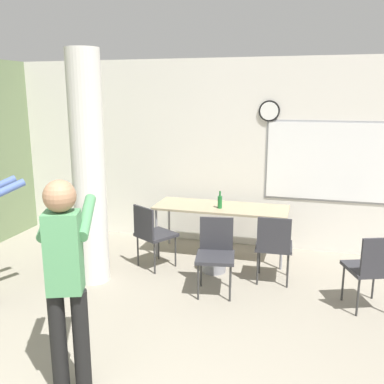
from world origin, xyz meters
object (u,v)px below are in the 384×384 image
Objects in this scene: folding_table at (221,210)px; chair_table_front at (216,250)px; bottle_on_table at (220,202)px; chair_near_pillar at (68,230)px; chair_mid_room at (372,266)px; chair_table_left at (152,232)px; chair_table_right at (274,244)px; person_playing_front at (66,272)px.

folding_table is 2.16× the size of chair_table_front.
chair_near_pillar is at bearing -156.73° from bottle_on_table.
chair_table_left is at bearing 170.02° from chair_mid_room.
chair_mid_room is 1.00× the size of chair_table_right.
chair_table_front is 1.00× the size of chair_table_right.
chair_table_right is (0.81, -0.62, -0.32)m from bottle_on_table.
chair_near_pillar is (-1.90, -0.82, -0.32)m from bottle_on_table.
chair_table_left is at bearing -143.38° from bottle_on_table.
bottle_on_table is 0.14× the size of person_playing_front.
chair_table_front is at bearing -147.16° from chair_table_right.
chair_mid_room is 1.00× the size of chair_near_pillar.
chair_mid_room reaches higher than folding_table.
chair_mid_room and chair_table_right have the same top height.
chair_table_front is (0.17, -1.13, -0.18)m from folding_table.
person_playing_front reaches higher than folding_table.
chair_mid_room is at bearing -9.98° from chair_table_left.
chair_table_right is at bearing -41.85° from folding_table.
chair_table_front is at bearing 179.30° from chair_mid_room.
chair_table_right is 2.82m from person_playing_front.
chair_table_right is 2.72m from chair_near_pillar.
folding_table is 2.16× the size of chair_mid_room.
person_playing_front is (-0.53, -3.05, 0.18)m from bottle_on_table.
chair_near_pillar reaches higher than folding_table.
chair_mid_room is 1.00× the size of chair_table_front.
folding_table is 2.16× the size of chair_table_left.
folding_table is 3.21m from person_playing_front.
chair_mid_room is 3.78m from chair_near_pillar.
folding_table is 2.16× the size of chair_table_right.
bottle_on_table reaches higher than chair_near_pillar.
chair_mid_room and chair_near_pillar have the same top height.
bottle_on_table is 0.28× the size of chair_table_left.
bottle_on_table is at bearing 80.18° from person_playing_front.
person_playing_front is at bearing -99.82° from bottle_on_table.
chair_near_pillar is (-1.90, -0.92, -0.18)m from folding_table.
bottle_on_table is at bearing 142.30° from chair_table_right.
chair_table_left is at bearing -139.02° from folding_table.
chair_near_pillar is at bearing 174.02° from chair_table_front.
person_playing_front reaches higher than chair_table_front.
chair_table_front reaches higher than folding_table.
bottle_on_table reaches higher than chair_table_right.
chair_table_right is 0.51× the size of person_playing_front.
chair_near_pillar is at bearing 121.58° from person_playing_front.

